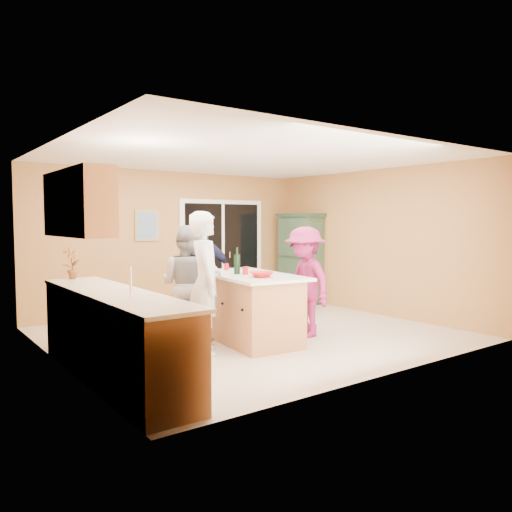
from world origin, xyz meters
TOP-DOWN VIEW (x-y plane):
  - floor at (0.00, 0.00)m, footprint 5.50×5.50m
  - ceiling at (0.00, 0.00)m, footprint 5.50×5.00m
  - wall_back at (0.00, 2.50)m, footprint 5.50×0.10m
  - wall_front at (0.00, -2.50)m, footprint 5.50×0.10m
  - wall_left at (-2.75, 0.00)m, footprint 0.10×5.00m
  - wall_right at (2.75, 0.00)m, footprint 0.10×5.00m
  - left_cabinet_run at (-2.45, -1.05)m, footprint 0.65×3.05m
  - upper_cabinets at (-2.58, -0.20)m, footprint 0.35×1.60m
  - sliding_door at (1.05, 2.46)m, footprint 1.90×0.07m
  - framed_picture at (-0.55, 2.48)m, footprint 0.46×0.04m
  - kitchen_island at (-0.30, -0.36)m, footprint 1.17×1.90m
  - green_hutch at (2.49, 1.75)m, footprint 0.53×1.00m
  - woman_white at (-1.11, -0.53)m, footprint 0.68×0.78m
  - woman_grey at (-1.05, 0.07)m, footprint 0.94×0.99m
  - woman_navy at (-0.39, 0.78)m, footprint 1.06×0.61m
  - woman_magenta at (0.53, -0.59)m, footprint 0.69×1.09m
  - serving_bowl at (-0.41, -0.78)m, footprint 0.31×0.31m
  - tulip_vase at (-2.45, 0.52)m, footprint 0.24×0.19m
  - tumbler_near at (-0.39, -0.40)m, footprint 0.09×0.09m
  - tumbler_far at (-0.28, 0.27)m, footprint 0.09×0.09m
  - wine_bottle at (-0.45, -0.28)m, footprint 0.09×0.09m
  - white_plate at (-0.26, -0.43)m, footprint 0.24×0.24m

SIDE VIEW (x-z plane):
  - floor at x=0.00m, z-range 0.00..0.00m
  - kitchen_island at x=-0.30m, z-range -0.03..0.92m
  - left_cabinet_run at x=-2.45m, z-range -0.16..1.08m
  - woman_magenta at x=0.53m, z-range 0.00..1.60m
  - woman_grey at x=-1.05m, z-range 0.00..1.62m
  - woman_navy at x=-0.39m, z-range 0.00..1.71m
  - green_hutch at x=2.49m, z-range -0.02..1.81m
  - woman_white at x=-1.11m, z-range 0.00..1.80m
  - white_plate at x=-0.26m, z-range 0.95..0.96m
  - serving_bowl at x=-0.41m, z-range 0.95..1.02m
  - tumbler_far at x=-0.28m, z-range 0.95..1.05m
  - tumbler_near at x=-0.39m, z-range 0.95..1.06m
  - sliding_door at x=1.05m, z-range 0.00..2.10m
  - wine_bottle at x=-0.45m, z-range 0.90..1.28m
  - tulip_vase at x=-2.45m, z-range 0.94..1.35m
  - wall_back at x=0.00m, z-range 0.00..2.60m
  - wall_front at x=0.00m, z-range 0.00..2.60m
  - wall_left at x=-2.75m, z-range 0.00..2.60m
  - wall_right at x=2.75m, z-range 0.00..2.60m
  - framed_picture at x=-0.55m, z-range 1.32..1.88m
  - upper_cabinets at x=-2.58m, z-range 1.50..2.25m
  - ceiling at x=0.00m, z-range 2.55..2.65m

